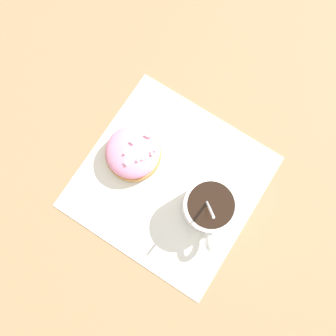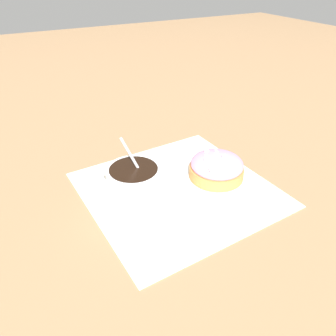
% 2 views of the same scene
% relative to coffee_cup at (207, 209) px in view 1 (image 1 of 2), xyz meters
% --- Properties ---
extents(ground_plane, '(3.00, 3.00, 0.00)m').
position_rel_coffee_cup_xyz_m(ground_plane, '(0.07, -0.01, -0.04)').
color(ground_plane, '#93704C').
extents(paper_napkin, '(0.29, 0.29, 0.00)m').
position_rel_coffee_cup_xyz_m(paper_napkin, '(0.07, -0.01, -0.03)').
color(paper_napkin, white).
rests_on(paper_napkin, ground_plane).
extents(coffee_cup, '(0.08, 0.09, 0.10)m').
position_rel_coffee_cup_xyz_m(coffee_cup, '(0.00, 0.00, 0.00)').
color(coffee_cup, white).
rests_on(coffee_cup, paper_napkin).
extents(frosted_pastry, '(0.09, 0.09, 0.04)m').
position_rel_coffee_cup_xyz_m(frosted_pastry, '(0.15, -0.01, -0.01)').
color(frosted_pastry, '#C18442').
rests_on(frosted_pastry, paper_napkin).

